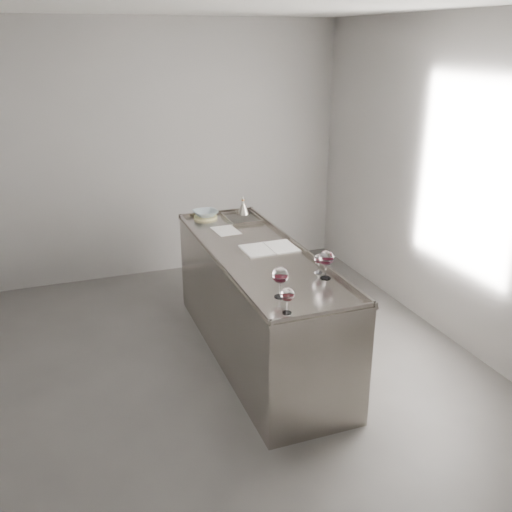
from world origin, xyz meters
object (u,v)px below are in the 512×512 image
object	(u,v)px
counter	(258,305)
wine_glass_middle	(280,276)
wine_glass_right	(326,259)
ceramic_bowl	(205,213)
wine_funnel	(243,209)
wine_glass_left	(287,295)
notebook	(269,248)
wine_glass_small	(319,259)

from	to	relation	value
counter	wine_glass_middle	bearing A→B (deg)	-100.73
wine_glass_right	wine_glass_middle	bearing A→B (deg)	-157.40
wine_glass_right	ceramic_bowl	world-z (taller)	wine_glass_right
wine_funnel	wine_glass_left	bearing A→B (deg)	-101.91
notebook	ceramic_bowl	xyz separation A→B (m)	(-0.26, 1.03, 0.04)
wine_glass_right	wine_glass_small	distance (m)	0.12
ceramic_bowl	wine_funnel	size ratio (longest dim) A/B	1.24
wine_glass_small	notebook	size ratio (longest dim) A/B	0.34
counter	ceramic_bowl	size ratio (longest dim) A/B	10.37
ceramic_bowl	wine_glass_small	bearing A→B (deg)	-75.62
wine_glass_small	counter	bearing A→B (deg)	116.53
notebook	wine_funnel	bearing A→B (deg)	82.77
wine_glass_middle	wine_glass_small	bearing A→B (deg)	33.90
wine_glass_right	ceramic_bowl	size ratio (longest dim) A/B	0.93
wine_glass_small	wine_glass_right	bearing A→B (deg)	-90.00
notebook	wine_glass_middle	bearing A→B (deg)	-107.44
counter	notebook	bearing A→B (deg)	23.46
wine_glass_middle	wine_glass_right	world-z (taller)	wine_glass_middle
wine_glass_left	wine_glass_small	distance (m)	0.72
counter	wine_glass_left	bearing A→B (deg)	-101.03
wine_glass_middle	wine_glass_small	xyz separation A→B (m)	(0.43, 0.29, -0.05)
counter	wine_glass_right	world-z (taller)	wine_glass_right
notebook	counter	bearing A→B (deg)	-156.72
wine_glass_small	wine_funnel	size ratio (longest dim) A/B	0.80
wine_glass_left	ceramic_bowl	bearing A→B (deg)	88.20
wine_funnel	wine_glass_middle	bearing A→B (deg)	-101.89
wine_glass_middle	ceramic_bowl	distance (m)	1.92
wine_glass_small	ceramic_bowl	world-z (taller)	wine_glass_small
wine_funnel	counter	bearing A→B (deg)	-102.79
wine_glass_right	wine_funnel	bearing A→B (deg)	90.98
wine_funnel	notebook	bearing A→B (deg)	-97.05
wine_glass_small	notebook	xyz separation A→B (m)	(-0.16, 0.60, -0.10)
wine_glass_middle	wine_glass_small	distance (m)	0.53
wine_glass_middle	wine_glass_right	size ratio (longest dim) A/B	1.01
wine_glass_middle	wine_funnel	bearing A→B (deg)	78.11
counter	wine_glass_left	distance (m)	1.25
wine_glass_middle	ceramic_bowl	bearing A→B (deg)	89.50
wine_glass_left	ceramic_bowl	xyz separation A→B (m)	(0.07, 2.16, -0.07)
wine_glass_left	notebook	world-z (taller)	wine_glass_left
counter	wine_glass_right	distance (m)	0.95
wine_funnel	ceramic_bowl	bearing A→B (deg)	180.00
notebook	ceramic_bowl	size ratio (longest dim) A/B	1.90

